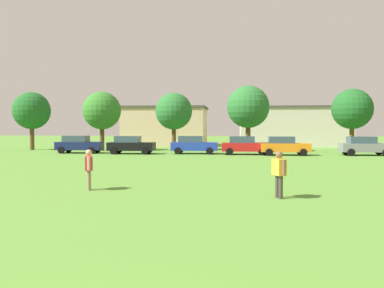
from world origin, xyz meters
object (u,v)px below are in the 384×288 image
(parked_car_black_1, at_px, (131,145))
(parked_car_orange_4, at_px, (284,146))
(tree_far_left, at_px, (32,111))
(adult_bystander, at_px, (279,170))
(bystander_near_trees, at_px, (89,166))
(tree_center_right, at_px, (248,107))
(parked_car_navy_0, at_px, (79,144))
(tree_left, at_px, (102,111))
(parked_car_red_3, at_px, (245,145))
(tree_right, at_px, (352,109))
(parked_car_gray_5, at_px, (364,146))
(tree_center_left, at_px, (174,111))
(parked_car_blue_2, at_px, (194,145))

(parked_car_black_1, distance_m, parked_car_orange_4, 14.06)
(parked_car_orange_4, height_order, tree_far_left, tree_far_left)
(adult_bystander, xyz_separation_m, tree_far_left, (-23.45, 28.66, 3.27))
(bystander_near_trees, distance_m, tree_center_right, 27.65)
(parked_car_black_1, bearing_deg, parked_car_orange_4, -2.31)
(parked_car_navy_0, distance_m, tree_far_left, 9.28)
(tree_far_left, relative_size, tree_left, 1.01)
(adult_bystander, xyz_separation_m, parked_car_navy_0, (-16.34, 23.77, -0.14))
(bystander_near_trees, xyz_separation_m, tree_far_left, (-16.04, 27.42, 3.30))
(parked_car_navy_0, relative_size, parked_car_red_3, 1.00)
(parked_car_navy_0, relative_size, parked_car_black_1, 1.00)
(bystander_near_trees, xyz_separation_m, parked_car_black_1, (-3.66, 21.85, -0.12))
(parked_car_navy_0, xyz_separation_m, tree_center_right, (16.34, 3.87, 3.67))
(adult_bystander, height_order, tree_center_right, tree_center_right)
(tree_far_left, bearing_deg, parked_car_black_1, -24.23)
(parked_car_orange_4, bearing_deg, parked_car_black_1, 177.69)
(adult_bystander, height_order, tree_right, tree_right)
(parked_car_gray_5, height_order, tree_far_left, tree_far_left)
(parked_car_black_1, relative_size, tree_right, 0.67)
(adult_bystander, distance_m, parked_car_orange_4, 22.72)
(tree_center_left, bearing_deg, parked_car_blue_2, -65.03)
(parked_car_orange_4, xyz_separation_m, parked_car_gray_5, (7.05, 0.43, 0.00))
(parked_car_red_3, bearing_deg, tree_right, 26.73)
(parked_car_red_3, relative_size, tree_right, 0.67)
(tree_left, height_order, tree_center_right, tree_center_right)
(parked_car_navy_0, bearing_deg, parked_car_gray_5, -1.78)
(tree_right, bearing_deg, parked_car_blue_2, -162.80)
(bystander_near_trees, distance_m, parked_car_red_3, 22.94)
(parked_car_black_1, bearing_deg, parked_car_navy_0, 172.58)
(tree_left, bearing_deg, tree_far_left, 174.81)
(parked_car_black_1, height_order, tree_center_left, tree_center_left)
(adult_bystander, bearing_deg, parked_car_navy_0, -167.47)
(adult_bystander, distance_m, tree_left, 32.02)
(parked_car_red_3, height_order, tree_center_right, tree_center_right)
(parked_car_orange_4, height_order, tree_right, tree_right)
(parked_car_navy_0, distance_m, parked_car_red_3, 15.88)
(parked_car_gray_5, relative_size, tree_right, 0.67)
(bystander_near_trees, height_order, parked_car_gray_5, parked_car_gray_5)
(parked_car_gray_5, height_order, tree_center_left, tree_center_left)
(bystander_near_trees, distance_m, parked_car_navy_0, 24.24)
(bystander_near_trees, relative_size, parked_car_black_1, 0.38)
(parked_car_navy_0, xyz_separation_m, tree_right, (26.87, 4.87, 3.46))
(tree_far_left, bearing_deg, tree_center_right, -2.49)
(parked_car_blue_2, distance_m, parked_car_orange_4, 8.29)
(bystander_near_trees, height_order, tree_far_left, tree_far_left)
(tree_far_left, bearing_deg, tree_left, -5.19)
(adult_bystander, height_order, tree_left, tree_left)
(parked_car_red_3, relative_size, parked_car_orange_4, 1.00)
(parked_car_red_3, distance_m, tree_right, 12.80)
(bystander_near_trees, xyz_separation_m, tree_center_left, (-0.46, 28.23, 3.21))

